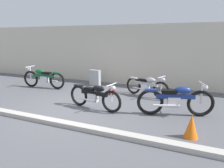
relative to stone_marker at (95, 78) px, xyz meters
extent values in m
plane|color=#56565B|center=(1.07, -3.07, -0.38)|extent=(40.00, 40.00, 0.00)
cube|color=beige|center=(1.07, 1.01, 1.05)|extent=(18.00, 0.30, 2.85)
cube|color=#B7B2A8|center=(1.07, -4.52, -0.32)|extent=(18.00, 0.24, 0.12)
cube|color=#9E9EA3|center=(0.00, 0.00, 0.00)|extent=(0.56, 0.25, 0.75)
sphere|color=maroon|center=(1.40, -1.20, -0.23)|extent=(0.28, 0.28, 0.28)
cone|color=orange|center=(4.57, -3.88, -0.10)|extent=(0.32, 0.32, 0.55)
torus|color=black|center=(2.23, -3.10, -0.03)|extent=(0.70, 0.19, 0.70)
torus|color=black|center=(0.95, -2.91, -0.03)|extent=(0.70, 0.19, 0.70)
cube|color=silver|center=(1.54, -2.99, -0.01)|extent=(0.33, 0.23, 0.27)
cube|color=black|center=(1.59, -3.00, 0.15)|extent=(0.98, 0.24, 0.11)
ellipsoid|color=black|center=(1.76, -3.03, 0.32)|extent=(0.44, 0.25, 0.19)
cube|color=black|center=(1.42, -2.98, 0.27)|extent=(0.40, 0.23, 0.08)
cube|color=black|center=(0.95, -2.91, 0.30)|extent=(0.32, 0.16, 0.06)
cylinder|color=silver|center=(2.23, -3.10, 0.24)|extent=(0.05, 0.05, 0.53)
cylinder|color=silver|center=(2.23, -3.10, 0.50)|extent=(0.12, 0.55, 0.03)
sphere|color=silver|center=(2.31, -3.11, 0.40)|extent=(0.13, 0.13, 0.13)
cylinder|color=silver|center=(1.34, -3.08, -0.07)|extent=(0.67, 0.16, 0.06)
torus|color=black|center=(3.34, -1.07, -0.04)|extent=(0.67, 0.29, 0.68)
torus|color=black|center=(2.15, -0.68, -0.04)|extent=(0.67, 0.29, 0.68)
cube|color=silver|center=(2.70, -0.86, -0.02)|extent=(0.34, 0.27, 0.26)
cube|color=#ADADB2|center=(2.74, -0.88, 0.13)|extent=(0.93, 0.38, 0.11)
ellipsoid|color=#ADADB2|center=(2.90, -0.93, 0.30)|extent=(0.45, 0.30, 0.19)
cube|color=black|center=(2.59, -0.83, 0.25)|extent=(0.40, 0.27, 0.07)
cube|color=#ADADB2|center=(2.15, -0.68, 0.28)|extent=(0.32, 0.20, 0.06)
cylinder|color=silver|center=(3.34, -1.07, 0.22)|extent=(0.05, 0.05, 0.51)
cylinder|color=silver|center=(3.34, -1.07, 0.47)|extent=(0.20, 0.52, 0.03)
sphere|color=silver|center=(3.41, -1.10, 0.38)|extent=(0.13, 0.13, 0.13)
cylinder|color=silver|center=(2.49, -0.91, -0.08)|extent=(0.63, 0.25, 0.06)
torus|color=black|center=(-2.59, -1.44, 0.00)|extent=(0.76, 0.16, 0.76)
torus|color=black|center=(-1.20, -1.32, 0.00)|extent=(0.76, 0.16, 0.76)
cube|color=silver|center=(-1.84, -1.37, 0.02)|extent=(0.35, 0.24, 0.29)
cube|color=#145128|center=(-1.90, -1.38, 0.19)|extent=(1.07, 0.20, 0.12)
ellipsoid|color=#145128|center=(-2.08, -1.39, 0.38)|extent=(0.47, 0.25, 0.21)
cube|color=black|center=(-1.71, -1.36, 0.32)|extent=(0.43, 0.22, 0.08)
cube|color=#145128|center=(-1.20, -1.32, 0.36)|extent=(0.34, 0.15, 0.06)
cylinder|color=silver|center=(-2.59, -1.44, 0.29)|extent=(0.06, 0.06, 0.57)
cylinder|color=silver|center=(-2.59, -1.44, 0.57)|extent=(0.09, 0.60, 0.04)
sphere|color=silver|center=(-2.68, -1.45, 0.47)|extent=(0.15, 0.15, 0.15)
cylinder|color=silver|center=(-1.65, -1.23, -0.05)|extent=(0.73, 0.13, 0.06)
torus|color=black|center=(4.72, -2.34, 0.01)|extent=(0.77, 0.34, 0.78)
torus|color=black|center=(3.35, -2.80, 0.01)|extent=(0.77, 0.34, 0.78)
cube|color=silver|center=(3.98, -2.59, 0.04)|extent=(0.39, 0.31, 0.30)
cube|color=navy|center=(4.03, -2.57, 0.21)|extent=(1.07, 0.45, 0.13)
ellipsoid|color=navy|center=(4.22, -2.51, 0.40)|extent=(0.51, 0.35, 0.21)
cube|color=black|center=(3.85, -2.63, 0.34)|extent=(0.47, 0.32, 0.09)
cube|color=navy|center=(3.35, -2.80, 0.38)|extent=(0.36, 0.23, 0.06)
cylinder|color=silver|center=(4.72, -2.34, 0.31)|extent=(0.06, 0.06, 0.59)
cylinder|color=silver|center=(4.72, -2.34, 0.60)|extent=(0.23, 0.60, 0.04)
sphere|color=silver|center=(4.80, -2.31, 0.49)|extent=(0.15, 0.15, 0.15)
cylinder|color=silver|center=(3.82, -2.78, -0.04)|extent=(0.73, 0.30, 0.06)
camera|label=1|loc=(4.70, -8.67, 1.86)|focal=33.63mm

